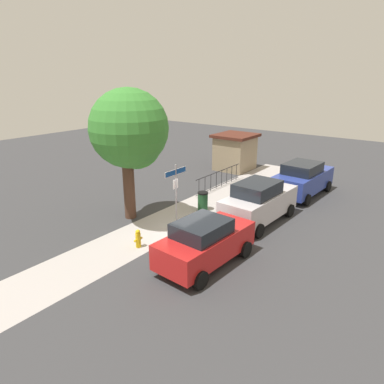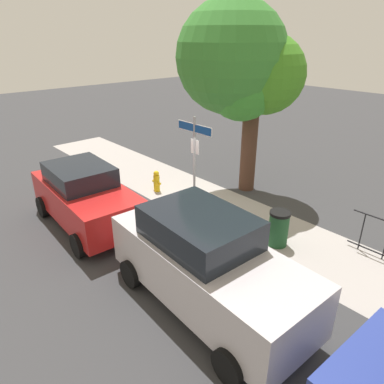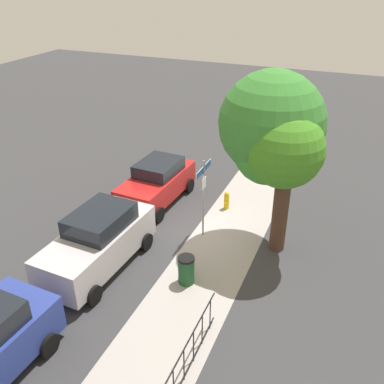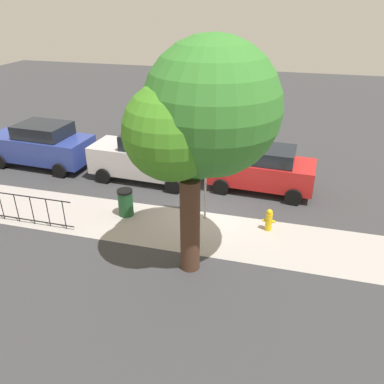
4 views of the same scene
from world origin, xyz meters
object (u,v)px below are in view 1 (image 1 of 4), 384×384
at_px(car_blue, 303,179).
at_px(car_silver, 259,202).
at_px(street_sign, 176,186).
at_px(utility_shed, 235,152).
at_px(fire_hydrant, 138,239).
at_px(car_red, 205,242).
at_px(shade_tree, 130,134).
at_px(trash_bin, 203,201).

bearing_deg(car_blue, car_silver, -179.65).
bearing_deg(street_sign, utility_shed, 17.30).
bearing_deg(utility_shed, car_silver, -142.82).
bearing_deg(fire_hydrant, car_red, -79.23).
xyz_separation_m(shade_tree, utility_shed, (11.30, 1.12, -2.91)).
distance_m(fire_hydrant, trash_bin, 5.00).
xyz_separation_m(car_red, car_silver, (4.77, 0.24, 0.11)).
relative_size(shade_tree, car_red, 1.50).
xyz_separation_m(shade_tree, car_silver, (3.50, -4.80, -3.23)).
relative_size(street_sign, car_red, 0.74).
height_order(car_blue, fire_hydrant, car_blue).
bearing_deg(shade_tree, utility_shed, 5.64).
distance_m(street_sign, car_blue, 8.79).
relative_size(car_red, car_silver, 0.91).
height_order(street_sign, trash_bin, street_sign).
xyz_separation_m(shade_tree, trash_bin, (3.16, -1.78, -3.76)).
height_order(shade_tree, utility_shed, shade_tree).
bearing_deg(trash_bin, fire_hydrant, -176.56).
bearing_deg(shade_tree, trash_bin, -29.48).
bearing_deg(car_silver, shade_tree, 128.87).
distance_m(car_red, fire_hydrant, 3.06).
xyz_separation_m(shade_tree, fire_hydrant, (-1.83, -2.08, -3.86)).
distance_m(car_red, car_blue, 9.93).
relative_size(shade_tree, fire_hydrant, 8.05).
xyz_separation_m(car_silver, utility_shed, (7.80, 5.92, 0.32)).
bearing_deg(car_blue, trash_bin, 152.36).
relative_size(shade_tree, trash_bin, 6.41).
distance_m(car_silver, fire_hydrant, 6.02).
bearing_deg(shade_tree, car_red, -104.13).
bearing_deg(street_sign, shade_tree, 99.73).
bearing_deg(car_blue, shade_tree, 152.74).
bearing_deg(utility_shed, trash_bin, -160.41).
height_order(shade_tree, car_blue, shade_tree).
bearing_deg(car_silver, street_sign, 143.77).
relative_size(shade_tree, car_silver, 1.36).
bearing_deg(car_red, utility_shed, 29.19).
relative_size(fire_hydrant, trash_bin, 0.80).
bearing_deg(utility_shed, car_red, -153.91).
height_order(street_sign, shade_tree, shade_tree).
bearing_deg(car_red, car_blue, 3.18).
bearing_deg(trash_bin, car_red, -143.64).
xyz_separation_m(car_blue, trash_bin, (-5.51, 3.24, -0.50)).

